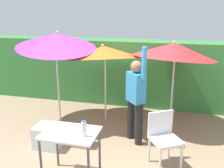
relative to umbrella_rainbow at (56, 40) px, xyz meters
The scene contains 11 objects.
ground_plane 2.34m from the umbrella_rainbow, 26.03° to the right, with size 24.00×24.00×0.00m, color #9E8466.
hedge_row 2.31m from the umbrella_rainbow, 52.25° to the left, with size 8.00×0.70×1.70m, color #38843D.
umbrella_rainbow is the anchor object (origin of this frame).
umbrella_orange 1.03m from the umbrella_rainbow, 22.22° to the left, with size 1.72×1.70×1.95m.
umbrella_yellow 2.44m from the umbrella_rainbow, 11.10° to the left, with size 1.75×1.75×1.96m.
person_vendor 2.02m from the umbrella_rainbow, 13.55° to the right, with size 0.44×0.47×1.88m.
chair_plastic 2.88m from the umbrella_rainbow, 24.44° to the right, with size 0.61×0.61×0.89m.
cooler_box 1.95m from the umbrella_rainbow, 77.38° to the right, with size 0.49×0.43×0.42m, color silver.
crate_cardboard 2.06m from the umbrella_rainbow, 44.86° to the right, with size 0.37×0.29×0.32m, color #9E7A4C.
folding_table 2.38m from the umbrella_rainbow, 60.52° to the right, with size 0.80×0.60×0.79m.
bottle_water 2.44m from the umbrella_rainbow, 56.06° to the right, with size 0.07×0.07×0.24m.
Camera 1 is at (1.14, -4.25, 2.53)m, focal length 40.88 mm.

